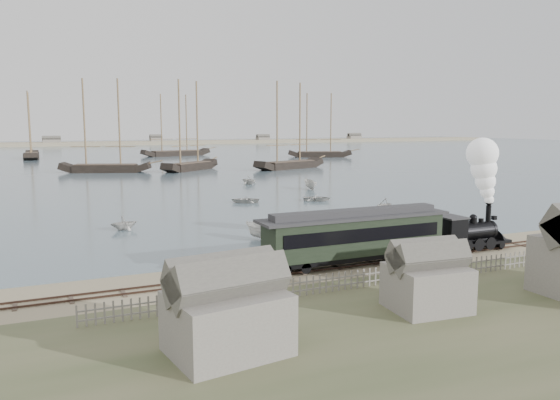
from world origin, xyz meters
name	(u,v)px	position (x,y,z in m)	size (l,w,h in m)	color
ground	(299,264)	(0.00, 0.00, 0.00)	(600.00, 600.00, 0.00)	tan
harbor_water	(89,153)	(0.00, 170.00, 0.03)	(600.00, 336.00, 0.06)	#435760
rail_track	(312,270)	(0.00, -2.00, 0.04)	(120.00, 1.80, 0.16)	#38261E
picket_fence_west	(252,303)	(-6.50, -7.00, 0.00)	(19.00, 0.10, 1.20)	slate
picket_fence_east	(503,270)	(12.50, -7.50, 0.00)	(15.00, 0.10, 1.20)	slate
shed_left	(228,353)	(-10.00, -13.00, 0.00)	(5.00, 4.00, 4.10)	slate
shed_mid	(426,310)	(2.00, -12.00, 0.00)	(4.00, 3.50, 3.60)	slate
far_spit	(74,146)	(0.00, 250.00, 0.00)	(500.00, 20.00, 1.80)	tan
locomotive	(483,201)	(15.66, -2.00, 4.09)	(7.10, 2.65, 8.85)	black
passenger_coach	(355,235)	(3.54, -2.00, 2.27)	(14.87, 2.87, 3.61)	black
beached_dinghy	(206,264)	(-6.86, 1.09, 0.46)	(4.43, 3.16, 0.92)	#BAB8B1
rowboat_1	(124,223)	(-9.95, 18.52, 0.75)	(2.63, 2.27, 1.39)	#BAB8B1
rowboat_2	(263,232)	(0.59, 8.54, 0.82)	(3.95, 1.49, 1.53)	#BAB8B1
rowboat_3	(317,198)	(16.76, 28.75, 0.44)	(3.70, 2.64, 0.77)	#BAB8B1
rowboat_4	(384,205)	(19.75, 17.51, 0.88)	(3.10, 2.68, 1.63)	#BAB8B1
rowboat_5	(310,185)	(21.92, 40.75, 0.83)	(3.97, 1.49, 1.53)	#BAB8B1
rowboat_7	(249,180)	(15.67, 51.53, 0.87)	(3.06, 2.64, 1.61)	#BAB8B1
rowboat_8	(245,200)	(7.35, 31.16, 0.44)	(3.67, 2.62, 0.76)	#BAB8B1
schooner_2	(104,125)	(-3.90, 86.44, 10.06)	(18.88, 4.36, 20.00)	black
schooner_3	(189,125)	(14.10, 84.10, 10.06)	(17.28, 3.99, 20.00)	black
schooner_4	(290,125)	(36.44, 79.22, 10.06)	(19.72, 4.55, 20.00)	black
schooner_5	(320,125)	(64.26, 116.21, 10.06)	(19.66, 4.54, 20.00)	black
schooner_7	(29,125)	(-18.57, 144.26, 10.06)	(19.41, 4.48, 20.00)	black
schooner_8	(175,125)	(24.44, 140.99, 10.06)	(22.58, 5.21, 20.00)	black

